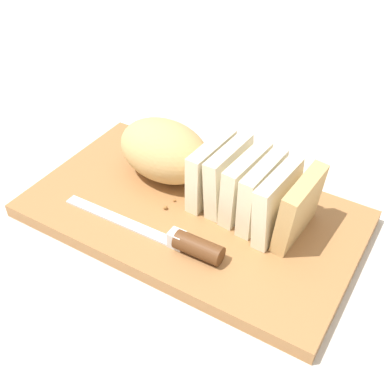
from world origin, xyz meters
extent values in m
plane|color=beige|center=(0.00, 0.00, 0.00)|extent=(3.00, 3.00, 0.00)
cube|color=#9E6B3D|center=(0.00, 0.00, 0.01)|extent=(0.46, 0.27, 0.02)
ellipsoid|color=tan|center=(-0.08, 0.05, 0.06)|extent=(0.16, 0.11, 0.09)
cube|color=beige|center=(0.01, 0.04, 0.06)|extent=(0.03, 0.10, 0.09)
cube|color=beige|center=(0.03, 0.04, 0.06)|extent=(0.03, 0.10, 0.09)
cube|color=beige|center=(0.06, 0.04, 0.06)|extent=(0.03, 0.10, 0.09)
cube|color=beige|center=(0.09, 0.03, 0.06)|extent=(0.03, 0.10, 0.09)
cube|color=beige|center=(0.12, 0.02, 0.06)|extent=(0.03, 0.10, 0.09)
cube|color=tan|center=(0.14, 0.03, 0.06)|extent=(0.03, 0.10, 0.09)
cube|color=silver|center=(-0.07, -0.07, 0.02)|extent=(0.18, 0.02, 0.00)
cylinder|color=#593319|center=(0.05, -0.07, 0.03)|extent=(0.06, 0.03, 0.03)
cube|color=silver|center=(0.02, -0.07, 0.03)|extent=(0.02, 0.02, 0.02)
sphere|color=#996633|center=(-0.03, -0.02, 0.02)|extent=(0.01, 0.01, 0.01)
sphere|color=#996633|center=(-0.03, 0.00, 0.02)|extent=(0.00, 0.00, 0.00)
sphere|color=#996633|center=(0.01, 0.05, 0.02)|extent=(0.01, 0.01, 0.01)
sphere|color=#996633|center=(0.01, 0.07, 0.02)|extent=(0.00, 0.00, 0.00)
camera|label=1|loc=(0.27, -0.45, 0.48)|focal=46.41mm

